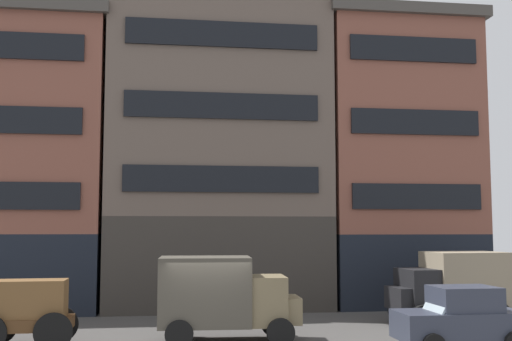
{
  "coord_description": "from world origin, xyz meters",
  "views": [
    {
      "loc": [
        -1.09,
        -18.9,
        3.55
      ],
      "look_at": [
        1.74,
        1.94,
        5.49
      ],
      "focal_mm": 43.13,
      "sensor_mm": 36.0,
      "label": 1
    }
  ],
  "objects_px": {
    "delivery_truck_near": "(224,295)",
    "sedan_dark": "(461,318)",
    "delivery_truck_far": "(451,284)",
    "cargo_wagon": "(24,308)"
  },
  "relations": [
    {
      "from": "cargo_wagon",
      "to": "delivery_truck_far",
      "type": "distance_m",
      "value": 14.87
    },
    {
      "from": "sedan_dark",
      "to": "delivery_truck_far",
      "type": "bearing_deg",
      "value": 67.51
    },
    {
      "from": "delivery_truck_near",
      "to": "sedan_dark",
      "type": "distance_m",
      "value": 7.09
    },
    {
      "from": "delivery_truck_near",
      "to": "sedan_dark",
      "type": "xyz_separation_m",
      "value": [
        6.7,
        -2.25,
        -0.51
      ]
    },
    {
      "from": "delivery_truck_far",
      "to": "sedan_dark",
      "type": "relative_size",
      "value": 1.2
    },
    {
      "from": "cargo_wagon",
      "to": "delivery_truck_near",
      "type": "xyz_separation_m",
      "value": [
        5.94,
        0.13,
        0.28
      ]
    },
    {
      "from": "cargo_wagon",
      "to": "delivery_truck_far",
      "type": "bearing_deg",
      "value": 10.36
    },
    {
      "from": "delivery_truck_far",
      "to": "sedan_dark",
      "type": "xyz_separation_m",
      "value": [
        -1.98,
        -4.79,
        -0.51
      ]
    },
    {
      "from": "sedan_dark",
      "to": "delivery_truck_near",
      "type": "bearing_deg",
      "value": 161.45
    },
    {
      "from": "cargo_wagon",
      "to": "sedan_dark",
      "type": "height_order",
      "value": "cargo_wagon"
    }
  ]
}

